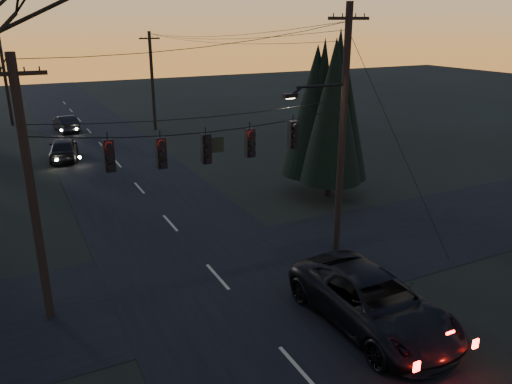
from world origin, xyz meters
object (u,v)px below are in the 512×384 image
utility_pole_far_l (13,125)px  sedan_oncoming_b (66,124)px  utility_pole_far_r (156,130)px  utility_pole_right (336,249)px  evergreen_right (332,114)px  utility_pole_left (51,316)px  suv_near (373,302)px  sedan_oncoming_a (64,149)px

utility_pole_far_l → sedan_oncoming_b: utility_pole_far_l is taller
utility_pole_far_l → utility_pole_far_r: bearing=-34.8°
utility_pole_right → utility_pole_far_r: 28.00m
utility_pole_far_l → evergreen_right: size_ratio=0.99×
utility_pole_right → utility_pole_left: utility_pole_right is taller
evergreen_right → suv_near: (-6.00, -11.20, -3.75)m
utility_pole_right → sedan_oncoming_b: utility_pole_right is taller
utility_pole_far_l → sedan_oncoming_a: (2.88, -15.23, 0.78)m
evergreen_right → sedan_oncoming_b: bearing=114.0°
utility_pole_far_r → sedan_oncoming_b: size_ratio=2.00×
suv_near → sedan_oncoming_b: size_ratio=1.47×
utility_pole_far_r → evergreen_right: evergreen_right is taller
utility_pole_right → utility_pole_far_r: (0.00, 28.00, 0.00)m
sedan_oncoming_a → utility_pole_left: bearing=90.6°
utility_pole_right → utility_pole_left: bearing=180.0°
sedan_oncoming_a → sedan_oncoming_b: size_ratio=1.08×
evergreen_right → sedan_oncoming_a: bearing=129.8°
evergreen_right → sedan_oncoming_a: 19.60m
utility_pole_far_r → sedan_oncoming_a: (-8.62, -7.23, 0.78)m
utility_pole_right → suv_near: utility_pole_right is taller
utility_pole_left → suv_near: bearing=-29.4°
utility_pole_far_l → sedan_oncoming_a: 15.52m
sedan_oncoming_a → sedan_oncoming_b: bearing=-88.9°
utility_pole_far_r → evergreen_right: (3.70, -21.99, 4.61)m
utility_pole_left → utility_pole_right: bearing=0.0°
suv_near → sedan_oncoming_b: bearing=96.8°
evergreen_right → sedan_oncoming_b: 27.37m
utility_pole_right → sedan_oncoming_a: utility_pole_right is taller
evergreen_right → sedan_oncoming_a: evergreen_right is taller
sedan_oncoming_b → utility_pole_right: bearing=96.4°
utility_pole_far_l → sedan_oncoming_a: size_ratio=1.75×
sedan_oncoming_a → evergreen_right: bearing=138.4°
utility_pole_right → sedan_oncoming_a: size_ratio=2.18×
utility_pole_left → utility_pole_far_r: 30.27m
utility_pole_far_r → utility_pole_left: bearing=-112.3°
utility_pole_right → utility_pole_far_r: utility_pole_right is taller
utility_pole_right → sedan_oncoming_a: (-8.62, 20.77, 0.78)m
utility_pole_left → suv_near: size_ratio=1.36×
utility_pole_far_r → utility_pole_right: bearing=-90.0°
sedan_oncoming_a → sedan_oncoming_b: 10.08m
utility_pole_far_r → evergreen_right: size_ratio=1.06×
utility_pole_left → sedan_oncoming_b: 31.06m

